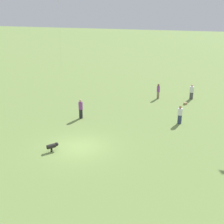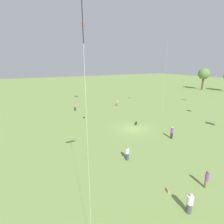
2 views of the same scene
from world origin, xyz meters
name	(u,v)px [view 2 (image 2 of 2)]	position (x,y,z in m)	size (l,w,h in m)	color
ground_plane	(134,129)	(0.00, 0.00, 0.00)	(240.00, 240.00, 0.00)	#7A994C
tree_0	(204,74)	(-22.94, 50.94, 6.34)	(4.48, 4.48, 8.68)	brown
person_0	(207,179)	(14.68, -2.83, 0.86)	(0.33, 0.33, 1.69)	#847056
person_1	(190,203)	(15.73, -6.39, 0.81)	(0.46, 0.46, 1.67)	#4C4C51
person_2	(172,133)	(5.78, 2.55, 0.90)	(0.39, 0.39, 1.81)	#232328
person_3	(127,153)	(7.52, -6.28, 0.80)	(0.48, 0.48, 1.64)	#333D5B
person_4	(75,107)	(-15.94, -4.96, 0.96)	(0.43, 0.43, 1.89)	#232328
person_5	(118,103)	(-15.04, 5.81, 0.90)	(0.37, 0.37, 1.79)	#847056
kite_0	(83,28)	(-13.34, -3.24, 17.13)	(1.55, 1.57, 18.12)	red
kite_2	(168,40)	(-4.83, 11.09, 14.82)	(0.98, 0.99, 16.01)	green
dog_0	(136,123)	(-1.24, 1.45, 0.41)	(0.83, 0.69, 0.60)	black
picnic_bag_0	(84,117)	(-9.58, -5.14, 0.11)	(0.35, 0.40, 0.23)	#262628
picnic_bag_1	(168,190)	(13.46, -6.05, 0.11)	(0.49, 0.40, 0.23)	#A58459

